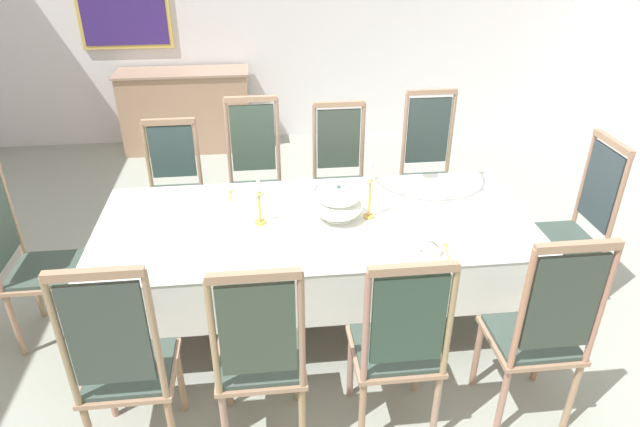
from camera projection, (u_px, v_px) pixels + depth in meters
name	position (u px, v px, depth m)	size (l,w,h in m)	color
ground	(314.00, 304.00, 4.00)	(6.79, 6.65, 0.04)	#939A8E
dining_table	(315.00, 230.00, 3.55)	(2.69, 1.18, 0.74)	tan
tablecloth	(315.00, 232.00, 3.55)	(2.71, 1.20, 0.36)	white
chair_south_a	(124.00, 363.00, 2.61)	(0.44, 0.42, 1.21)	#A67764
chair_north_a	(174.00, 186.00, 4.37)	(0.44, 0.42, 1.06)	tan
chair_south_b	(260.00, 355.00, 2.69)	(0.44, 0.42, 1.15)	#A57F62
chair_north_b	(255.00, 176.00, 4.41)	(0.44, 0.42, 1.22)	#A17E5A
chair_south_c	(399.00, 344.00, 2.76)	(0.44, 0.42, 1.14)	#9E776A
chair_north_c	(340.00, 175.00, 4.49)	(0.44, 0.42, 1.15)	gray
chair_south_d	(541.00, 330.00, 2.82)	(0.44, 0.42, 1.20)	#A17764
chair_north_d	(429.00, 167.00, 4.55)	(0.44, 0.42, 1.22)	tan
chair_head_west	(30.00, 258.00, 3.42)	(0.42, 0.44, 1.16)	tan
chair_head_east	(575.00, 224.00, 3.75)	(0.42, 0.44, 1.20)	#AE7A5F
soup_tureen	(338.00, 203.00, 3.47)	(0.30, 0.30, 0.24)	silver
candlestick_west	(259.00, 205.00, 3.42)	(0.07, 0.07, 0.33)	gold
candlestick_east	(370.00, 196.00, 3.47)	(0.07, 0.07, 0.37)	gold
bowl_near_left	(427.00, 249.00, 3.18)	(0.17, 0.17, 0.03)	silver
bowl_near_right	(249.00, 191.00, 3.82)	(0.19, 0.19, 0.04)	silver
bowl_far_left	(301.00, 185.00, 3.90)	(0.20, 0.20, 0.05)	silver
spoon_primary	(446.00, 247.00, 3.23)	(0.05, 0.18, 0.01)	gold
spoon_secondary	(230.00, 193.00, 3.84)	(0.03, 0.18, 0.01)	gold
sideboard	(187.00, 111.00, 6.31)	(1.44, 0.48, 0.90)	#A48064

